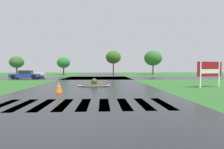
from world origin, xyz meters
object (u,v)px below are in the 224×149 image
estate_billboard (210,70)px  car_blue_compact (25,75)px  drainage_pipe_stack (40,75)px  traffic_cone (59,87)px  median_island (94,84)px

estate_billboard → car_blue_compact: bearing=-48.1°
estate_billboard → drainage_pipe_stack: (-18.94, 14.75, -0.99)m
car_blue_compact → traffic_cone: size_ratio=5.76×
estate_billboard → car_blue_compact: 24.65m
median_island → drainage_pipe_stack: 15.88m
median_island → drainage_pipe_stack: (-9.21, 12.93, 0.31)m
car_blue_compact → traffic_cone: bearing=111.7°
estate_billboard → car_blue_compact: estate_billboard is taller
traffic_cone → estate_billboard: bearing=11.9°
estate_billboard → median_island: (-9.72, 1.82, -1.31)m
drainage_pipe_stack → traffic_cone: bearing=-67.7°
estate_billboard → drainage_pipe_stack: estate_billboard is taller
car_blue_compact → median_island: bearing=126.2°
car_blue_compact → drainage_pipe_stack: car_blue_compact is taller
car_blue_compact → drainage_pipe_stack: (1.77, 1.41, -0.13)m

